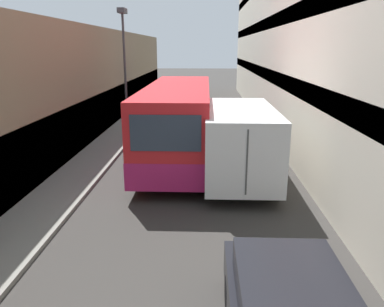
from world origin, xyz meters
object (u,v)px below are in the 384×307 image
(bus, at_px, (179,120))
(box_truck, at_px, (237,136))
(street_lamp, at_px, (124,49))
(panel_van, at_px, (180,99))

(bus, relative_size, box_truck, 1.38)
(bus, height_order, street_lamp, street_lamp)
(box_truck, relative_size, street_lamp, 1.16)
(bus, distance_m, panel_van, 11.11)
(box_truck, bearing_deg, bus, 138.81)
(panel_van, bearing_deg, street_lamp, -106.55)
(box_truck, height_order, panel_van, box_truck)
(bus, height_order, panel_van, bus)
(bus, distance_m, box_truck, 3.16)
(panel_van, bearing_deg, bus, -86.32)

